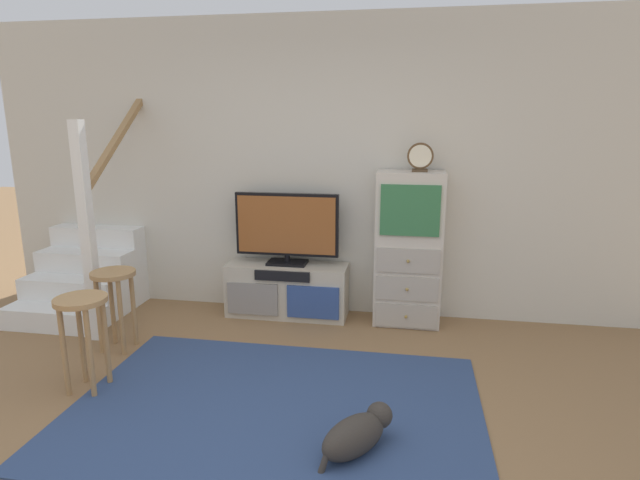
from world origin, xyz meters
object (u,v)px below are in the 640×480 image
at_px(bar_stool_near, 83,321).
at_px(bar_stool_far, 115,291).
at_px(side_cabinet, 408,250).
at_px(desk_clock, 420,157).
at_px(dog, 357,434).
at_px(television, 287,227).
at_px(media_console, 287,290).

xyz_separation_m(bar_stool_near, bar_stool_far, (-0.15, 0.63, -0.01)).
xyz_separation_m(side_cabinet, bar_stool_near, (-2.12, -1.58, -0.18)).
relative_size(desk_clock, bar_stool_near, 0.37).
relative_size(bar_stool_near, dog, 1.39).
bearing_deg(side_cabinet, television, 179.28).
height_order(desk_clock, bar_stool_near, desk_clock).
relative_size(desk_clock, bar_stool_far, 0.38).
bearing_deg(media_console, desk_clock, -0.24).
bearing_deg(desk_clock, television, 178.59).
bearing_deg(bar_stool_near, media_console, 57.11).
height_order(television, bar_stool_far, television).
relative_size(side_cabinet, bar_stool_far, 2.11).
relative_size(bar_stool_far, dog, 1.37).
bearing_deg(television, bar_stool_far, -140.18).
height_order(media_console, bar_stool_near, bar_stool_near).
xyz_separation_m(side_cabinet, desk_clock, (0.07, -0.01, 0.81)).
bearing_deg(desk_clock, dog, -98.99).
height_order(side_cabinet, desk_clock, desk_clock).
distance_m(desk_clock, dog, 2.40).
height_order(media_console, desk_clock, desk_clock).
distance_m(media_console, dog, 2.14).
distance_m(side_cabinet, bar_stool_far, 2.46).
distance_m(media_console, desk_clock, 1.70).
xyz_separation_m(television, desk_clock, (1.17, -0.03, 0.65)).
distance_m(media_console, bar_stool_near, 1.89).
height_order(desk_clock, dog, desk_clock).
distance_m(media_console, television, 0.60).
bearing_deg(bar_stool_near, bar_stool_far, 103.02).
bearing_deg(television, desk_clock, -1.41).
bearing_deg(media_console, side_cabinet, 0.53).
xyz_separation_m(media_console, bar_stool_near, (-1.02, -1.57, 0.25)).
xyz_separation_m(media_console, bar_stool_far, (-1.16, -0.95, 0.24)).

